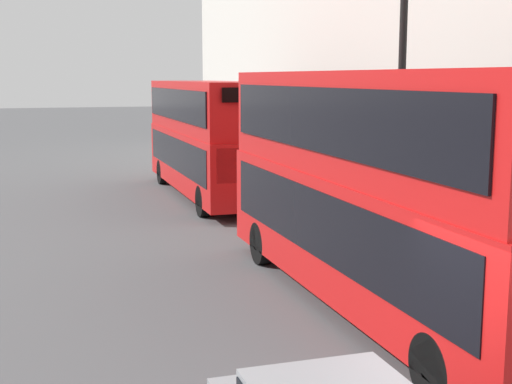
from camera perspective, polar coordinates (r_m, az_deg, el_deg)
bus_leading at (r=13.48m, az=10.11°, el=0.87°), size 2.59×10.90×4.50m
bus_second_in_queue at (r=26.22m, az=-3.76°, el=4.68°), size 2.59×10.58×4.24m
street_lamp at (r=17.14m, az=11.57°, el=8.35°), size 0.44×0.44×6.85m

